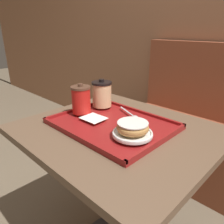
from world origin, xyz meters
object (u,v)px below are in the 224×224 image
coffee_cup_front (81,99)px  donut_chocolate_glazed (133,127)px  spoon (133,115)px  coffee_cup_rear (102,94)px

coffee_cup_front → donut_chocolate_glazed: (0.32, -0.01, -0.03)m
donut_chocolate_glazed → spoon: 0.19m
donut_chocolate_glazed → spoon: size_ratio=0.74×
spoon → coffee_cup_front: bearing=-125.1°
coffee_cup_front → coffee_cup_rear: size_ratio=1.00×
coffee_cup_front → spoon: bearing=32.7°
coffee_cup_rear → spoon: 0.21m
donut_chocolate_glazed → spoon: (-0.12, 0.14, -0.03)m
spoon → coffee_cup_rear: bearing=-157.8°
coffee_cup_rear → spoon: size_ratio=0.86×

